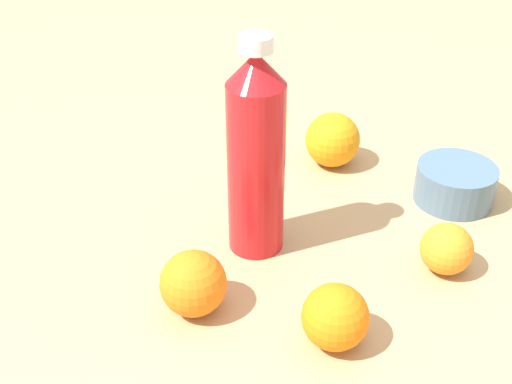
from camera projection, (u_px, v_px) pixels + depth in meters
name	position (u px, v px, depth m)	size (l,w,h in m)	color
ground_plane	(250.00, 220.00, 0.91)	(2.40, 2.40, 0.00)	tan
water_bottle	(256.00, 154.00, 0.79)	(0.07, 0.07, 0.28)	red
orange_0	(193.00, 283.00, 0.75)	(0.08, 0.08, 0.08)	orange
orange_1	(447.00, 249.00, 0.81)	(0.06, 0.06, 0.06)	orange
orange_2	(335.00, 317.00, 0.70)	(0.07, 0.07, 0.07)	orange
orange_3	(333.00, 140.00, 1.02)	(0.08, 0.08, 0.08)	orange
ceramic_bowl	(455.00, 184.00, 0.94)	(0.11, 0.11, 0.05)	slate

